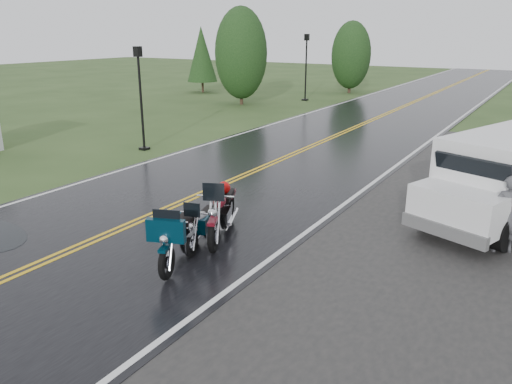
% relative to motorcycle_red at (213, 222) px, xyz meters
% --- Properties ---
extents(ground, '(120.00, 120.00, 0.00)m').
position_rel_motorcycle_red_xyz_m(ground, '(-2.66, -0.55, -0.72)').
color(ground, '#2D471E').
rests_on(ground, ground).
extents(road, '(8.00, 100.00, 0.04)m').
position_rel_motorcycle_red_xyz_m(road, '(-2.66, 9.45, -0.70)').
color(road, black).
rests_on(road, ground).
extents(motorcycle_red, '(1.82, 2.60, 1.45)m').
position_rel_motorcycle_red_xyz_m(motorcycle_red, '(0.00, 0.00, 0.00)').
color(motorcycle_red, '#580A14').
rests_on(motorcycle_red, ground).
extents(motorcycle_teal, '(1.57, 2.39, 1.33)m').
position_rel_motorcycle_red_xyz_m(motorcycle_teal, '(-0.04, -1.40, -0.06)').
color(motorcycle_teal, '#042534').
rests_on(motorcycle_teal, ground).
extents(motorcycle_silver, '(1.19, 2.01, 1.12)m').
position_rel_motorcycle_red_xyz_m(motorcycle_silver, '(-0.25, -0.41, -0.16)').
color(motorcycle_silver, '#929599').
rests_on(motorcycle_silver, ground).
extents(van_white, '(3.82, 5.97, 2.20)m').
position_rel_motorcycle_red_xyz_m(van_white, '(3.46, 3.85, 0.38)').
color(van_white, silver).
rests_on(van_white, ground).
extents(person_at_van, '(0.72, 0.64, 1.67)m').
position_rel_motorcycle_red_xyz_m(person_at_van, '(5.06, 3.25, 0.11)').
color(person_at_van, '#46474B').
rests_on(person_at_van, ground).
extents(lamp_post_near_left, '(0.34, 0.34, 3.95)m').
position_rel_motorcycle_red_xyz_m(lamp_post_near_left, '(-8.06, 6.40, 1.25)').
color(lamp_post_near_left, black).
rests_on(lamp_post_near_left, ground).
extents(lamp_post_far_left, '(0.37, 0.37, 4.32)m').
position_rel_motorcycle_red_xyz_m(lamp_post_far_left, '(-9.16, 22.83, 1.44)').
color(lamp_post_far_left, black).
rests_on(lamp_post_far_left, ground).
extents(tree_left_mid, '(3.24, 3.24, 5.05)m').
position_rel_motorcycle_red_xyz_m(tree_left_mid, '(-11.76, 19.03, 1.80)').
color(tree_left_mid, '#1E3D19').
rests_on(tree_left_mid, ground).
extents(tree_left_far, '(2.89, 2.89, 4.44)m').
position_rel_motorcycle_red_xyz_m(tree_left_far, '(-8.27, 28.50, 1.50)').
color(tree_left_far, '#1E3D19').
rests_on(tree_left_far, ground).
extents(pine_left_far, '(2.25, 2.25, 4.69)m').
position_rel_motorcycle_red_xyz_m(pine_left_far, '(-17.85, 22.96, 1.62)').
color(pine_left_far, '#1E3D19').
rests_on(pine_left_far, ground).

